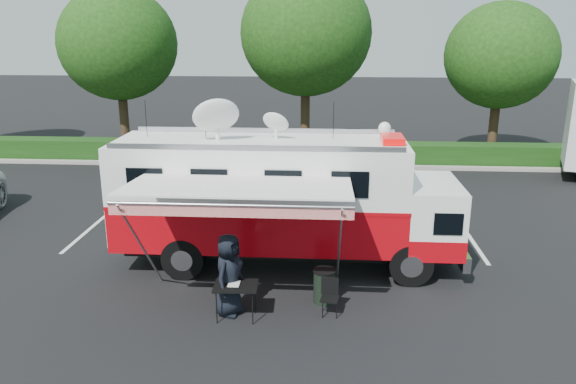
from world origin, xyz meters
TOP-DOWN VIEW (x-y plane):
  - ground_plane at (0.00, 0.00)m, footprint 120.00×120.00m
  - back_border at (1.14, 12.90)m, footprint 60.00×6.14m
  - stall_lines at (-0.50, 3.00)m, footprint 24.12×5.50m
  - command_truck at (-0.08, -0.00)m, footprint 9.10×2.50m
  - awning at (-0.89, -2.60)m, footprint 4.97×2.57m
  - person at (-1.09, -2.84)m, footprint 0.87×1.07m
  - folding_table at (-0.91, -3.07)m, footprint 0.98×0.71m
  - folding_chair at (1.16, -2.67)m, footprint 0.45×0.47m
  - trash_bin at (1.03, -2.15)m, footprint 0.55×0.55m

SIDE VIEW (x-z plane):
  - ground_plane at x=0.00m, z-range 0.00..0.00m
  - person at x=-1.09m, z-range -0.95..0.95m
  - stall_lines at x=-0.50m, z-range 0.00..0.01m
  - trash_bin at x=1.03m, z-range 0.00..0.82m
  - folding_chair at x=1.16m, z-range 0.07..0.90m
  - folding_table at x=-0.91m, z-range 0.36..1.17m
  - command_truck at x=-0.08m, z-range -0.31..4.06m
  - awning at x=-0.89m, z-range 1.31..4.31m
  - back_border at x=1.14m, z-range 0.57..9.44m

